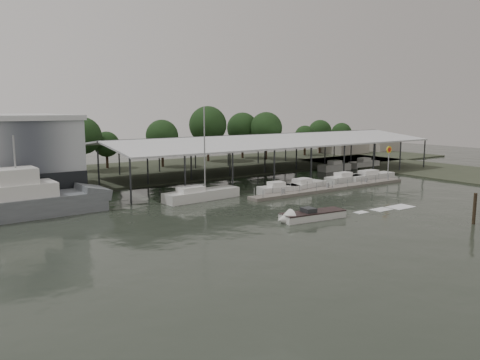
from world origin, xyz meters
TOP-DOWN VIEW (x-y plane):
  - ground at (0.00, 0.00)m, footprint 200.00×200.00m
  - land_strip_far at (0.00, 42.00)m, footprint 140.00×30.00m
  - land_strip_east at (45.00, 10.00)m, footprint 20.00×60.00m
  - covered_boat_shed at (17.00, 28.00)m, footprint 58.24×24.00m
  - floating_dock at (15.00, 10.00)m, footprint 28.00×2.00m
  - shell_fuel_sign at (27.00, 9.99)m, footprint 1.10×0.18m
  - distant_commercial_buildings at (59.03, 44.69)m, footprint 22.00×8.00m
  - grey_trawler at (-23.13, 16.88)m, footprint 16.53×5.36m
  - white_sailboat at (-3.81, 14.27)m, footprint 10.33×3.49m
  - speedboat_underway at (-0.20, -1.21)m, footprint 18.82×4.16m
  - moored_cruiser_0 at (6.80, 11.87)m, footprint 5.96×2.90m
  - moored_cruiser_1 at (11.58, 12.11)m, footprint 7.49×3.31m
  - moored_cruiser_2 at (21.04, 13.25)m, footprint 7.15×2.30m
  - moored_cruiser_3 at (26.12, 12.67)m, footprint 9.20×2.27m
  - horizon_tree_line at (21.99, 47.47)m, footprint 70.25×11.70m

SIDE VIEW (x-z plane):
  - ground at x=0.00m, z-range 0.00..0.00m
  - land_strip_far at x=0.00m, z-range -0.05..0.25m
  - land_strip_east at x=45.00m, z-range -0.05..0.25m
  - floating_dock at x=15.00m, z-range -0.50..0.90m
  - speedboat_underway at x=-0.20m, z-range -0.61..1.39m
  - moored_cruiser_0 at x=6.80m, z-range -0.24..1.46m
  - moored_cruiser_1 at x=11.58m, z-range -0.24..1.46m
  - moored_cruiser_2 at x=21.04m, z-range -0.24..1.46m
  - moored_cruiser_3 at x=26.12m, z-range -0.24..1.46m
  - white_sailboat at x=-3.81m, z-range -5.22..6.49m
  - grey_trawler at x=-23.13m, z-range -2.84..6.00m
  - distant_commercial_buildings at x=59.03m, z-range -0.16..3.84m
  - shell_fuel_sign at x=27.00m, z-range 1.15..6.70m
  - covered_boat_shed at x=17.00m, z-range 2.65..9.61m
  - horizon_tree_line at x=21.99m, z-range 0.67..12.41m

